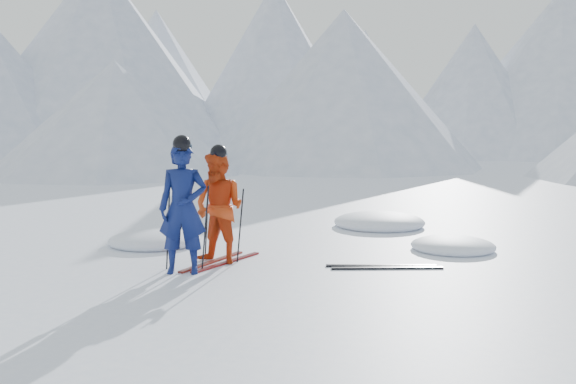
# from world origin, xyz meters

# --- Properties ---
(ground) EXTENTS (160.00, 160.00, 0.00)m
(ground) POSITION_xyz_m (0.00, 0.00, 0.00)
(ground) COLOR white
(ground) RESTS_ON ground
(mountain_range) EXTENTS (106.15, 62.94, 15.53)m
(mountain_range) POSITION_xyz_m (5.71, 35.31, 6.72)
(mountain_range) COLOR #B2BCD1
(mountain_range) RESTS_ON ground
(skier_blue) EXTENTS (0.79, 0.61, 1.92)m
(skier_blue) POSITION_xyz_m (-3.00, -0.79, 0.96)
(skier_blue) COLOR #0D1851
(skier_blue) RESTS_ON ground
(skier_red) EXTENTS (1.01, 0.88, 1.76)m
(skier_red) POSITION_xyz_m (-2.71, -0.01, 0.88)
(skier_red) COLOR red
(skier_red) RESTS_ON ground
(pole_blue_left) EXTENTS (0.13, 0.09, 1.27)m
(pole_blue_left) POSITION_xyz_m (-3.30, -0.64, 0.64)
(pole_blue_left) COLOR black
(pole_blue_left) RESTS_ON ground
(pole_blue_right) EXTENTS (0.13, 0.08, 1.27)m
(pole_blue_right) POSITION_xyz_m (-2.75, -0.54, 0.64)
(pole_blue_right) COLOR black
(pole_blue_right) RESTS_ON ground
(pole_red_left) EXTENTS (0.12, 0.09, 1.17)m
(pole_red_left) POSITION_xyz_m (-3.01, 0.24, 0.59)
(pole_red_left) COLOR black
(pole_red_left) RESTS_ON ground
(pole_red_right) EXTENTS (0.12, 0.08, 1.17)m
(pole_red_right) POSITION_xyz_m (-2.41, 0.14, 0.59)
(pole_red_right) COLOR black
(pole_red_right) RESTS_ON ground
(ski_worn_left) EXTENTS (0.51, 1.67, 0.03)m
(ski_worn_left) POSITION_xyz_m (-2.83, -0.01, 0.01)
(ski_worn_left) COLOR black
(ski_worn_left) RESTS_ON ground
(ski_worn_right) EXTENTS (0.62, 1.64, 0.03)m
(ski_worn_right) POSITION_xyz_m (-2.59, -0.01, 0.01)
(ski_worn_right) COLOR black
(ski_worn_right) RESTS_ON ground
(ski_loose_a) EXTENTS (1.68, 0.44, 0.03)m
(ski_loose_a) POSITION_xyz_m (-0.19, 0.25, 0.01)
(ski_loose_a) COLOR black
(ski_loose_a) RESTS_ON ground
(ski_loose_b) EXTENTS (1.67, 0.50, 0.03)m
(ski_loose_b) POSITION_xyz_m (-0.09, 0.10, 0.01)
(ski_loose_b) COLOR black
(ski_loose_b) RESTS_ON ground
(snow_lumps) EXTENTS (6.93, 4.87, 0.44)m
(snow_lumps) POSITION_xyz_m (-1.37, 2.90, 0.00)
(snow_lumps) COLOR white
(snow_lumps) RESTS_ON ground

